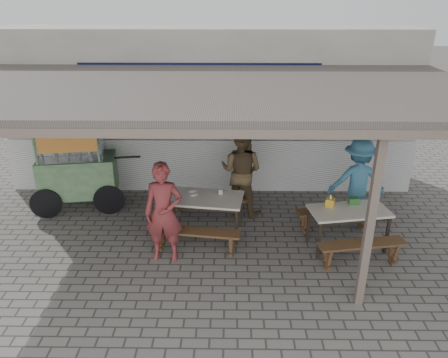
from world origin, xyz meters
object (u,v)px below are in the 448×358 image
bench_right_street (361,249)px  patron_right_table (358,181)px  bench_right_wall (334,215)px  bench_left_street (196,236)px  patron_street_side (164,213)px  vendor_cart (76,165)px  condiment_bowl (193,193)px  table_left (203,201)px  table_right (349,214)px  bench_left_wall (210,200)px  condiment_jar (221,191)px  tissue_box (330,202)px  patron_wall_side (241,171)px  donation_box (354,201)px

bench_right_street → patron_right_table: (0.30, 1.60, 0.51)m
bench_right_street → bench_right_wall: bearing=90.0°
bench_left_street → patron_street_side: (-0.50, -0.14, 0.53)m
bench_right_wall → vendor_cart: (-5.10, 0.92, 0.61)m
condiment_bowl → table_left: bearing=-28.8°
table_right → condiment_bowl: (-2.74, 0.57, 0.10)m
bench_left_street → bench_right_wall: bearing=25.2°
table_left → table_right: size_ratio=1.06×
bench_left_wall → condiment_jar: condiment_jar is taller
vendor_cart → tissue_box: 5.08m
bench_left_street → patron_street_side: bearing=-156.7°
patron_wall_side → condiment_jar: 0.82m
bench_right_wall → tissue_box: tissue_box is taller
bench_right_street → patron_wall_side: 2.77m
bench_left_street → donation_box: donation_box is taller
bench_left_wall → donation_box: bearing=-12.2°
patron_right_table → donation_box: bearing=73.1°
bench_left_street → table_right: (2.65, 0.23, 0.33)m
table_left → patron_street_side: bearing=-117.9°
table_left → bench_right_street: table_left is taller
table_left → bench_left_wall: bearing=90.0°
table_left → vendor_cart: size_ratio=0.72×
vendor_cart → condiment_bowl: vendor_cart is taller
patron_wall_side → condiment_bowl: (-0.90, -0.75, -0.14)m
bench_right_street → bench_right_wall: (-0.20, 1.16, 0.00)m
bench_right_wall → patron_right_table: (0.50, 0.44, 0.51)m
patron_wall_side → donation_box: (1.96, -1.09, -0.10)m
bench_left_wall → condiment_bowl: size_ratio=8.64×
donation_box → bench_right_street: bearing=-91.7°
patron_right_table → bench_left_wall: bearing=-0.3°
bench_left_street → patron_street_side: size_ratio=0.90×
table_left → bench_left_wall: 0.78m
patron_street_side → patron_right_table: 3.82m
table_right → patron_right_table: (0.40, 1.02, 0.18)m
table_right → bench_right_wall: size_ratio=0.98×
patron_right_table → tissue_box: size_ratio=11.66×
table_right → bench_left_wall: bearing=145.3°
bench_left_wall → tissue_box: (2.15, -1.02, 0.48)m
patron_wall_side → table_right: bearing=167.9°
tissue_box → vendor_cart: bearing=164.4°
bench_left_street → condiment_bowl: size_ratio=8.64×
tissue_box → condiment_jar: 1.98m
table_left → tissue_box: tissue_box is taller
bench_left_street → condiment_bowl: (-0.10, 0.80, 0.43)m
table_left → condiment_bowl: size_ratio=8.45×
patron_wall_side → patron_right_table: patron_wall_side is taller
bench_right_street → vendor_cart: bearing=149.0°
vendor_cart → donation_box: vendor_cart is taller
tissue_box → condiment_jar: tissue_box is taller
table_right → patron_street_side: patron_street_side is taller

